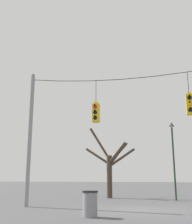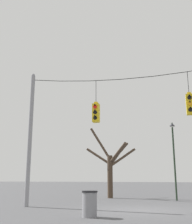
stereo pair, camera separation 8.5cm
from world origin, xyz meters
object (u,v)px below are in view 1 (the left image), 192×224
(utility_pole_left, at_px, (30,137))
(street_lamp, at_px, (173,149))
(bare_tree, at_px, (110,165))
(trash_bin, at_px, (90,204))
(traffic_light_near_left_pole, at_px, (96,113))
(traffic_light_near_right_pole, at_px, (190,104))

(utility_pole_left, height_order, street_lamp, utility_pole_left)
(bare_tree, xyz_separation_m, trash_bin, (1.50, -10.70, -1.95))
(traffic_light_near_left_pole, xyz_separation_m, trash_bin, (0.57, -3.00, -4.35))
(traffic_light_near_left_pole, distance_m, traffic_light_near_right_pole, 4.74)
(utility_pole_left, xyz_separation_m, bare_tree, (2.88, 7.70, -1.26))
(utility_pole_left, distance_m, street_lamp, 9.96)
(bare_tree, bearing_deg, traffic_light_near_left_pole, -83.14)
(utility_pole_left, distance_m, traffic_light_near_right_pole, 8.64)
(bare_tree, bearing_deg, traffic_light_near_right_pole, -53.66)
(traffic_light_near_right_pole, height_order, bare_tree, traffic_light_near_right_pole)
(traffic_light_near_left_pole, distance_m, trash_bin, 5.32)
(traffic_light_near_left_pole, bearing_deg, utility_pole_left, 180.00)
(street_lamp, relative_size, bare_tree, 0.98)
(traffic_light_near_right_pole, xyz_separation_m, trash_bin, (-4.17, -3.00, -4.48))
(street_lamp, bearing_deg, bare_tree, 164.38)
(traffic_light_near_left_pole, relative_size, bare_tree, 0.43)
(street_lamp, bearing_deg, traffic_light_near_right_pole, -82.07)
(street_lamp, xyz_separation_m, trash_bin, (-3.28, -9.37, -2.97))
(traffic_light_near_left_pole, distance_m, bare_tree, 8.12)
(utility_pole_left, relative_size, street_lamp, 1.41)
(traffic_light_near_left_pole, bearing_deg, bare_tree, 96.86)
(traffic_light_near_left_pole, xyz_separation_m, street_lamp, (3.85, 6.36, -1.38))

